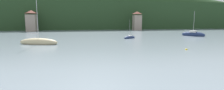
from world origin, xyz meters
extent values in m
cube|color=#264223|center=(0.00, 132.01, 7.51)|extent=(352.00, 44.23, 15.01)
ellipsoid|color=#264223|center=(21.45, 143.07, 5.25)|extent=(246.40, 30.96, 39.36)
cube|color=gray|center=(-24.38, 104.68, 3.63)|extent=(3.99, 5.58, 7.26)
pyramid|color=brown|center=(-24.38, 104.68, 8.56)|extent=(4.19, 5.86, 1.40)
cube|color=gray|center=(24.38, 103.85, 3.64)|extent=(3.69, 3.90, 7.28)
pyramid|color=brown|center=(24.38, 103.85, 8.48)|extent=(3.88, 4.10, 1.29)
ellipsoid|color=navy|center=(9.07, 65.49, 0.22)|extent=(4.15, 3.27, 0.96)
cylinder|color=#B7B7BC|center=(9.07, 65.49, 2.74)|extent=(0.05, 0.05, 4.52)
cylinder|color=#ADADB2|center=(9.63, 65.85, 1.02)|extent=(1.15, 0.75, 0.04)
cube|color=silver|center=(9.07, 65.49, 0.65)|extent=(1.33, 1.23, 0.34)
ellipsoid|color=#CCBC8E|center=(-12.33, 57.87, 0.39)|extent=(8.37, 4.85, 1.72)
cylinder|color=#B7B7BC|center=(-12.33, 57.87, 6.32)|extent=(0.10, 0.10, 10.93)
cylinder|color=#ADADB2|center=(-13.50, 58.31, 2.17)|extent=(2.37, 0.95, 0.09)
ellipsoid|color=navy|center=(30.46, 68.76, 0.42)|extent=(5.46, 6.92, 1.88)
cylinder|color=#B7B7BC|center=(30.46, 68.76, 4.25)|extent=(0.08, 0.08, 6.62)
cylinder|color=#ADADB2|center=(29.74, 69.87, 1.73)|extent=(1.51, 2.24, 0.08)
cube|color=silver|center=(30.46, 68.76, 1.32)|extent=(2.07, 2.22, 0.77)
sphere|color=yellow|center=(12.84, 45.91, 0.00)|extent=(0.43, 0.43, 0.43)
camera|label=1|loc=(-4.59, 20.36, 4.78)|focal=28.26mm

